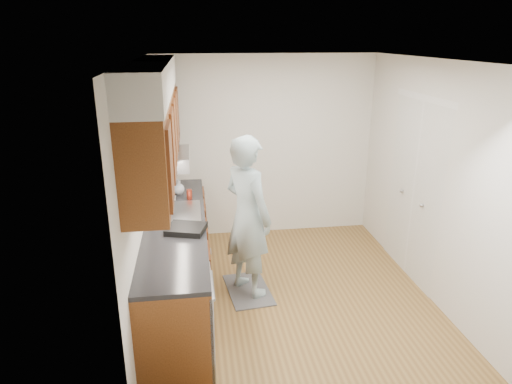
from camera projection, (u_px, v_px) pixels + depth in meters
floor at (290, 293)px, 5.07m from camera, size 3.50×3.50×0.00m
ceiling at (296, 60)px, 4.26m from camera, size 3.50×3.50×0.00m
wall_left at (143, 193)px, 4.46m from camera, size 0.02×3.50×2.50m
wall_right at (430, 181)px, 4.86m from camera, size 0.02×3.50×2.50m
wall_back at (265, 147)px, 6.30m from camera, size 3.00×0.02×2.50m
counter at (178, 261)px, 4.75m from camera, size 0.64×2.80×1.30m
upper_cabinets at (155, 121)px, 4.30m from camera, size 0.47×2.80×1.21m
closet_door at (414, 192)px, 5.21m from camera, size 0.02×1.22×2.05m
floor_mat at (248, 290)px, 5.13m from camera, size 0.53×0.81×0.01m
person at (248, 206)px, 4.80m from camera, size 0.78×0.85×2.00m
soap_bottle_a at (170, 186)px, 5.29m from camera, size 0.13×0.13×0.25m
soap_bottle_b at (176, 184)px, 5.43m from camera, size 0.10×0.11×0.20m
soap_bottle_c at (178, 187)px, 5.37m from camera, size 0.19×0.19×0.18m
soda_can at (189, 194)px, 5.21m from camera, size 0.07×0.07×0.11m
steel_can at (180, 190)px, 5.38m from camera, size 0.07×0.07×0.11m
dish_rack at (186, 229)px, 4.35m from camera, size 0.42×0.38×0.06m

